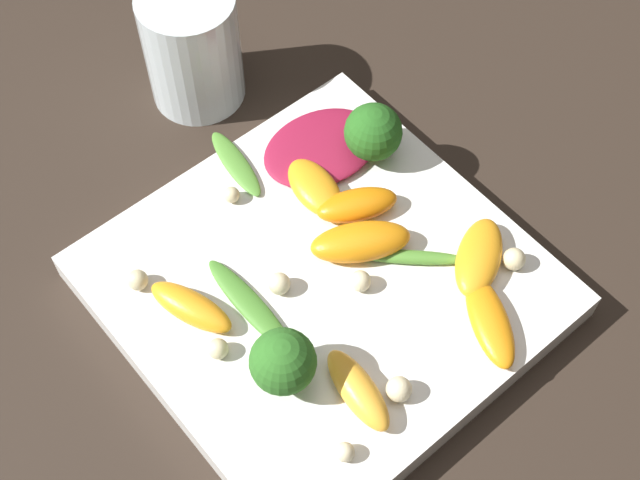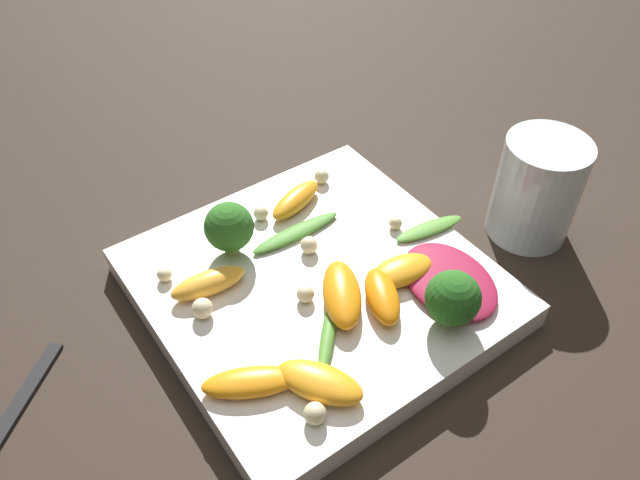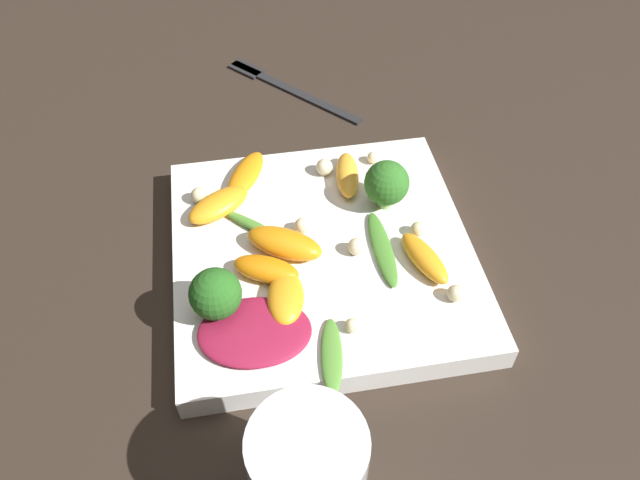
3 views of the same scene
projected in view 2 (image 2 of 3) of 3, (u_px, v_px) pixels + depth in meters
ground_plane at (317, 296)px, 0.54m from camera, size 2.40×2.40×0.00m
plate at (317, 287)px, 0.53m from camera, size 0.27×0.27×0.03m
drinking_glass at (537, 189)px, 0.56m from camera, size 0.08×0.08×0.10m
radicchio_leaf_0 at (449, 280)px, 0.51m from camera, size 0.08×0.10×0.01m
orange_segment_0 at (251, 382)px, 0.44m from camera, size 0.07×0.05×0.01m
orange_segment_1 at (402, 271)px, 0.51m from camera, size 0.06×0.04×0.02m
orange_segment_2 at (319, 382)px, 0.44m from camera, size 0.06×0.07×0.02m
orange_segment_3 at (208, 283)px, 0.50m from camera, size 0.07×0.03×0.02m
orange_segment_4 at (345, 292)px, 0.49m from camera, size 0.06×0.08×0.02m
orange_segment_5 at (382, 296)px, 0.49m from camera, size 0.05×0.06×0.02m
orange_segment_6 at (296, 200)px, 0.58m from camera, size 0.07×0.04×0.02m
broccoli_floret_0 at (229, 227)px, 0.52m from camera, size 0.04×0.04×0.05m
broccoli_floret_1 at (453, 299)px, 0.47m from camera, size 0.04×0.04×0.05m
arugula_sprig_0 at (328, 334)px, 0.47m from camera, size 0.06×0.07×0.01m
arugula_sprig_1 at (296, 232)px, 0.55m from camera, size 0.09×0.02×0.01m
arugula_sprig_2 at (429, 229)px, 0.56m from camera, size 0.07×0.03×0.01m
macadamia_nut_0 at (202, 308)px, 0.49m from camera, size 0.02×0.02×0.02m
macadamia_nut_1 at (305, 294)px, 0.50m from camera, size 0.01×0.01×0.01m
macadamia_nut_2 at (309, 245)px, 0.54m from camera, size 0.02×0.02×0.02m
macadamia_nut_3 at (395, 223)px, 0.56m from camera, size 0.01×0.01×0.01m
macadamia_nut_4 at (265, 211)px, 0.57m from camera, size 0.01×0.01×0.01m
macadamia_nut_5 at (322, 176)px, 0.60m from camera, size 0.01×0.01×0.01m
macadamia_nut_6 at (315, 413)px, 0.42m from camera, size 0.02×0.02×0.02m
macadamia_nut_7 at (164, 274)px, 0.51m from camera, size 0.01×0.01×0.01m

